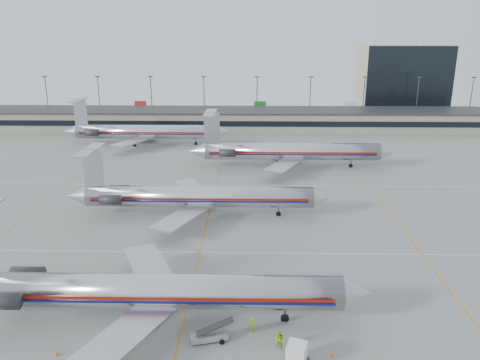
{
  "coord_description": "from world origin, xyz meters",
  "views": [
    {
      "loc": [
        6.78,
        -47.85,
        28.27
      ],
      "look_at": [
        5.07,
        29.03,
        4.5
      ],
      "focal_mm": 35.0,
      "sensor_mm": 36.0,
      "label": 1
    }
  ],
  "objects_px": {
    "jet_foreground": "(146,290)",
    "belt_loader": "(210,335)",
    "uld_container": "(297,354)",
    "jet_second_row": "(194,196)"
  },
  "relations": [
    {
      "from": "jet_second_row",
      "to": "uld_container",
      "type": "relative_size",
      "value": 17.45
    },
    {
      "from": "jet_second_row",
      "to": "uld_container",
      "type": "distance_m",
      "value": 38.72
    },
    {
      "from": "jet_foreground",
      "to": "belt_loader",
      "type": "bearing_deg",
      "value": -26.84
    },
    {
      "from": "belt_loader",
      "to": "uld_container",
      "type": "bearing_deg",
      "value": -35.46
    },
    {
      "from": "uld_container",
      "to": "belt_loader",
      "type": "xyz_separation_m",
      "value": [
        -8.07,
        3.2,
        -0.48
      ]
    },
    {
      "from": "jet_second_row",
      "to": "uld_container",
      "type": "height_order",
      "value": "jet_second_row"
    },
    {
      "from": "jet_foreground",
      "to": "jet_second_row",
      "type": "bearing_deg",
      "value": 87.06
    },
    {
      "from": "jet_foreground",
      "to": "uld_container",
      "type": "relative_size",
      "value": 18.09
    },
    {
      "from": "jet_foreground",
      "to": "uld_container",
      "type": "bearing_deg",
      "value": -24.06
    },
    {
      "from": "uld_container",
      "to": "belt_loader",
      "type": "relative_size",
      "value": 0.57
    }
  ]
}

